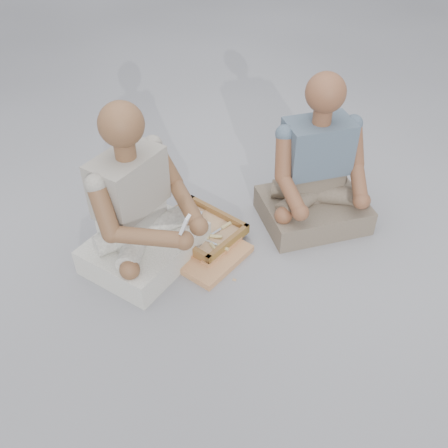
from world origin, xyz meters
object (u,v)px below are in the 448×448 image
at_px(carved_panel, 191,245).
at_px(companion, 316,177).
at_px(craftsman, 140,213).
at_px(tool_tray, 200,229).

xyz_separation_m(carved_panel, companion, (0.57, 0.51, 0.29)).
bearing_deg(carved_panel, craftsman, -139.85).
bearing_deg(tool_tray, carved_panel, -96.05).
bearing_deg(tool_tray, craftsman, -128.32).
distance_m(carved_panel, craftsman, 0.40).
height_order(tool_tray, companion, companion).
relative_size(tool_tray, craftsman, 0.58).
relative_size(craftsman, companion, 1.02).
bearing_deg(craftsman, companion, 142.83).
relative_size(carved_panel, companion, 0.65).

